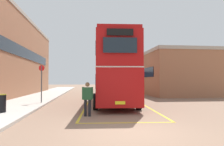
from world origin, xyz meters
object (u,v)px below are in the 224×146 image
at_px(single_deck_bus, 121,81).
at_px(bus_stop_sign, 42,80).
at_px(pedestrian_boarding, 88,97).
at_px(double_decker_bus, 114,71).
at_px(litter_bin, 1,103).

distance_m(single_deck_bus, bus_stop_sign, 19.74).
xyz_separation_m(single_deck_bus, bus_stop_sign, (-8.75, -17.69, 0.16)).
bearing_deg(bus_stop_sign, pedestrian_boarding, -59.29).
relative_size(single_deck_bus, pedestrian_boarding, 5.86).
bearing_deg(double_decker_bus, bus_stop_sign, 176.08).
distance_m(pedestrian_boarding, bus_stop_sign, 6.65).
xyz_separation_m(double_decker_bus, litter_bin, (-6.38, -4.45, -1.90)).
distance_m(double_decker_bus, bus_stop_sign, 5.41).
distance_m(double_decker_bus, pedestrian_boarding, 5.87).
xyz_separation_m(single_deck_bus, pedestrian_boarding, (-5.38, -23.36, -0.67)).
bearing_deg(pedestrian_boarding, litter_bin, 168.95).
bearing_deg(pedestrian_boarding, bus_stop_sign, 120.71).
bearing_deg(litter_bin, double_decker_bus, 34.89).
height_order(double_decker_bus, litter_bin, double_decker_bus).
bearing_deg(double_decker_bus, litter_bin, -145.11).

